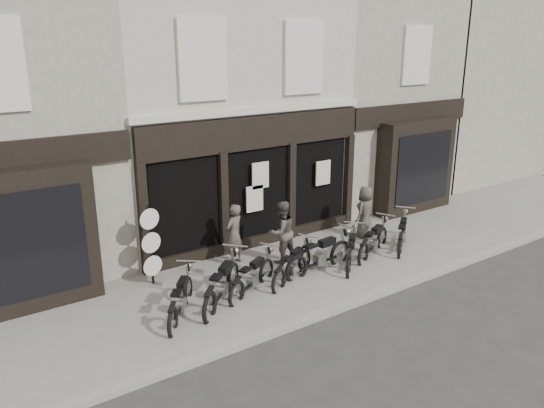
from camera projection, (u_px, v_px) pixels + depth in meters
ground_plane at (323, 284)px, 13.32m from camera, size 90.00×90.00×0.00m
pavement at (301, 270)px, 14.01m from camera, size 30.00×4.20×0.12m
kerb at (357, 301)px, 12.32m from camera, size 30.00×0.25×0.13m
central_building at (205, 100)px, 16.79m from camera, size 7.30×6.22×8.34m
neighbour_right at (354, 91)px, 20.22m from camera, size 5.60×6.73×8.34m
filler_right at (480, 80)px, 24.73m from camera, size 11.00×6.00×8.20m
motorcycle_0 at (181, 302)px, 11.55m from camera, size 1.52×1.79×1.01m
motorcycle_1 at (222, 288)px, 12.12m from camera, size 1.93×1.75×1.12m
motorcycle_2 at (253, 279)px, 12.68m from camera, size 1.91×1.20×0.99m
motorcycle_3 at (293, 268)px, 13.29m from camera, size 1.93×1.18×1.00m
motorcycle_4 at (320, 258)px, 13.79m from camera, size 2.34×0.64×1.12m
motorcycle_5 at (351, 254)px, 14.19m from camera, size 1.70×1.60×1.00m
motorcycle_6 at (373, 244)px, 14.88m from camera, size 2.01×1.15×1.03m
motorcycle_7 at (402, 236)px, 15.42m from camera, size 1.85×1.55×1.04m
man_left at (234, 234)px, 14.04m from camera, size 0.71×0.60×1.66m
man_centre at (282, 232)px, 14.17m from camera, size 0.87×0.70×1.70m
man_right at (365, 212)px, 16.03m from camera, size 0.89×0.71×1.58m
advert_sign_post at (151, 249)px, 12.82m from camera, size 0.52×0.33×2.14m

